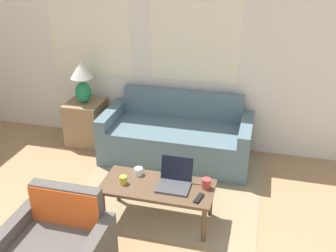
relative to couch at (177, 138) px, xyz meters
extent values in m
cube|color=white|center=(-0.50, 0.43, 1.03)|extent=(6.50, 0.05, 2.60)
cube|color=white|center=(-1.27, 0.40, 1.28)|extent=(1.10, 0.01, 1.30)
cube|color=white|center=(0.11, 0.40, 1.28)|extent=(1.10, 0.01, 1.30)
cube|color=#9E8966|center=(0.10, -0.66, -0.26)|extent=(1.95, 1.79, 0.01)
cube|color=slate|center=(0.00, -0.06, -0.04)|extent=(1.54, 0.81, 0.45)
cube|color=slate|center=(0.00, 0.29, 0.14)|extent=(1.54, 0.12, 0.81)
cube|color=slate|center=(-0.84, -0.06, 0.03)|extent=(0.14, 0.81, 0.60)
cube|color=slate|center=(0.84, -0.06, 0.03)|extent=(0.14, 0.81, 0.60)
cube|color=#514C47|center=(-0.45, -1.98, 0.12)|extent=(0.59, 0.10, 0.78)
cube|color=#D1511E|center=(-0.45, -2.04, 0.22)|extent=(0.59, 0.01, 0.56)
cube|color=#937551|center=(-1.28, 0.09, 0.03)|extent=(0.47, 0.47, 0.59)
ellipsoid|color=#1E8451|center=(-1.28, 0.09, 0.46)|extent=(0.21, 0.21, 0.28)
cylinder|color=tan|center=(-1.28, 0.09, 0.63)|extent=(0.02, 0.02, 0.06)
cone|color=white|center=(-1.28, 0.09, 0.77)|extent=(0.29, 0.29, 0.23)
cube|color=brown|center=(0.10, -1.25, 0.12)|extent=(1.08, 0.49, 0.03)
cylinder|color=brown|center=(-0.39, -1.45, -0.08)|extent=(0.04, 0.04, 0.37)
cylinder|color=brown|center=(0.59, -1.45, -0.08)|extent=(0.04, 0.04, 0.37)
cylinder|color=brown|center=(-0.39, -1.06, -0.08)|extent=(0.04, 0.04, 0.37)
cylinder|color=brown|center=(0.59, -1.06, -0.08)|extent=(0.04, 0.04, 0.37)
cube|color=#47474C|center=(0.26, -1.26, 0.14)|extent=(0.31, 0.23, 0.02)
cube|color=black|center=(0.26, -1.12, 0.27)|extent=(0.31, 0.07, 0.23)
cylinder|color=white|center=(-0.14, -1.11, 0.17)|extent=(0.09, 0.09, 0.07)
cylinder|color=#B23D38|center=(0.56, -1.18, 0.18)|extent=(0.09, 0.09, 0.10)
cylinder|color=gold|center=(-0.23, -1.30, 0.17)|extent=(0.07, 0.07, 0.08)
cube|color=black|center=(0.52, -1.37, 0.14)|extent=(0.08, 0.16, 0.02)
camera|label=1|loc=(0.98, -4.27, 2.27)|focal=42.00mm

